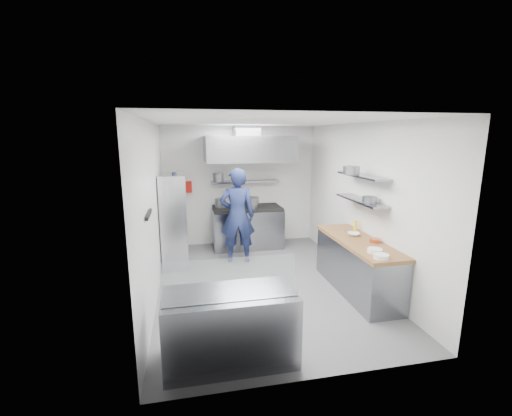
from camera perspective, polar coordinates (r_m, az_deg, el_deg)
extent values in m
plane|color=#4E4E50|center=(6.24, 1.14, -12.44)|extent=(5.00, 5.00, 0.00)
plane|color=silver|center=(5.69, 1.26, 14.19)|extent=(5.00, 5.00, 0.00)
cube|color=white|center=(8.23, -2.68, 3.71)|extent=(3.60, 2.80, 0.02)
cube|color=white|center=(3.50, 10.40, -7.94)|extent=(3.60, 2.80, 0.02)
cube|color=white|center=(5.69, -16.77, -0.51)|extent=(2.80, 5.00, 0.02)
cube|color=white|center=(6.44, 17.01, 0.89)|extent=(2.80, 5.00, 0.02)
cube|color=gray|center=(8.05, -1.46, -3.37)|extent=(1.60, 0.80, 0.90)
cube|color=black|center=(7.94, -1.48, -0.03)|extent=(1.57, 0.78, 0.06)
cylinder|color=slate|center=(7.92, -5.96, 0.84)|extent=(0.25, 0.25, 0.20)
cylinder|color=slate|center=(7.84, -0.72, 0.94)|extent=(0.33, 0.33, 0.24)
cube|color=gray|center=(8.07, -1.80, 4.42)|extent=(1.60, 0.30, 0.04)
cylinder|color=slate|center=(8.09, -6.30, 5.16)|extent=(0.25, 0.25, 0.18)
cube|color=gray|center=(7.60, -1.30, 9.86)|extent=(1.90, 1.15, 0.55)
cube|color=slate|center=(7.81, -1.62, 12.70)|extent=(0.55, 0.55, 0.24)
cube|color=#B6170E|center=(8.07, -11.43, 3.47)|extent=(0.22, 0.10, 0.26)
imported|color=#182048|center=(7.00, -3.12, -1.28)|extent=(0.76, 0.54, 1.95)
cube|color=silver|center=(7.03, -13.47, -1.98)|extent=(0.50, 0.90, 1.85)
cube|color=white|center=(6.76, -13.49, -3.62)|extent=(0.17, 0.21, 0.19)
cube|color=yellow|center=(7.11, -13.58, 1.27)|extent=(0.15, 0.20, 0.18)
cylinder|color=black|center=(6.79, -13.43, 5.06)|extent=(0.10, 0.10, 0.18)
cube|color=black|center=(4.78, -17.47, -1.03)|extent=(0.04, 0.55, 0.05)
cube|color=gray|center=(6.05, 16.46, -9.45)|extent=(0.62, 2.00, 0.84)
cube|color=brown|center=(5.91, 16.72, -5.38)|extent=(0.65, 2.04, 0.06)
cylinder|color=white|center=(5.12, 20.14, -7.57)|extent=(0.21, 0.21, 0.06)
cylinder|color=white|center=(5.34, 19.20, -6.73)|extent=(0.21, 0.21, 0.06)
cylinder|color=#C45F37|center=(5.84, 19.21, -5.13)|extent=(0.17, 0.17, 0.06)
cylinder|color=yellow|center=(6.44, 16.23, -2.80)|extent=(0.06, 0.06, 0.18)
imported|color=white|center=(6.11, 15.92, -4.21)|extent=(0.27, 0.27, 0.05)
cube|color=gray|center=(6.09, 17.08, 1.23)|extent=(0.30, 1.30, 0.04)
cube|color=gray|center=(6.03, 17.32, 5.15)|extent=(0.30, 1.30, 0.04)
cylinder|color=slate|center=(5.81, 18.40, 1.34)|extent=(0.23, 0.23, 0.10)
cylinder|color=slate|center=(5.98, 15.62, 6.07)|extent=(0.28, 0.28, 0.14)
cube|color=gray|center=(4.17, -4.31, -19.20)|extent=(1.50, 0.70, 0.85)
cube|color=silver|center=(3.76, -4.22, -11.71)|extent=(1.47, 0.19, 0.42)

